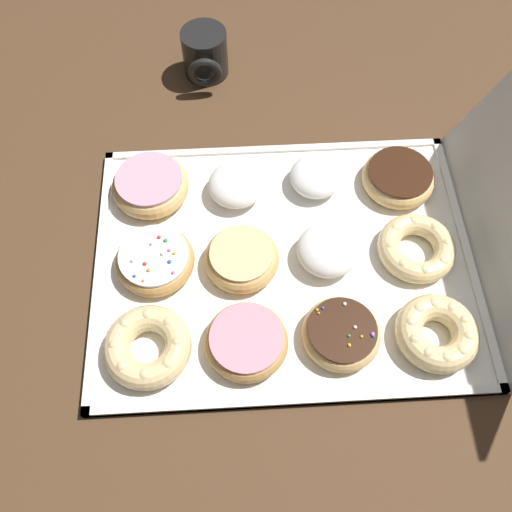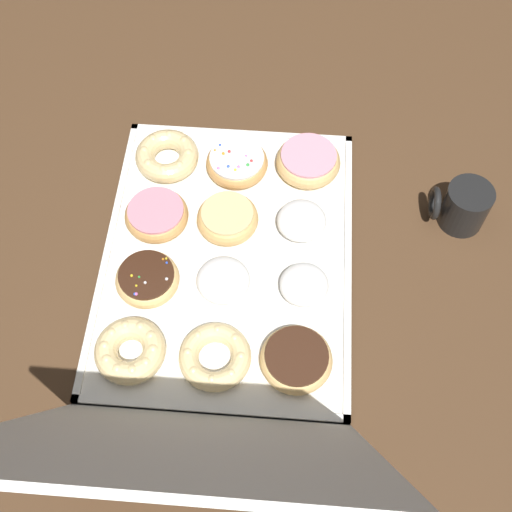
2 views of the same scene
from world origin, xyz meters
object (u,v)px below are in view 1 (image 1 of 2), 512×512
object	(u,v)px
pink_frosted_donut_0	(150,185)
powdered_filled_donut_7	(328,251)
donut_box	(284,261)
cruller_donut_11	(437,333)
cruller_donut_10	(417,248)
sprinkle_donut_1	(155,262)
chocolate_frosted_donut_9	(398,178)
glazed_ring_donut_4	(242,258)
coffee_mug	(205,53)
powdered_filled_donut_6	(316,177)
powdered_filled_donut_3	(236,185)
sprinkle_donut_8	(341,334)
pink_frosted_donut_5	(246,341)
cruller_donut_2	(148,347)

from	to	relation	value
pink_frosted_donut_0	powdered_filled_donut_7	world-z (taller)	powdered_filled_donut_7
donut_box	cruller_donut_11	bearing A→B (deg)	55.60
cruller_donut_10	donut_box	bearing A→B (deg)	-90.13
sprinkle_donut_1	powdered_filled_donut_7	bearing A→B (deg)	90.59
powdered_filled_donut_7	chocolate_frosted_donut_9	world-z (taller)	powdered_filled_donut_7
powdered_filled_donut_7	glazed_ring_donut_4	bearing A→B (deg)	-88.08
sprinkle_donut_1	coffee_mug	world-z (taller)	coffee_mug
glazed_ring_donut_4	powdered_filled_donut_7	bearing A→B (deg)	91.92
pink_frosted_donut_0	powdered_filled_donut_7	xyz separation A→B (m)	(0.13, 0.27, 0.00)
powdered_filled_donut_6	chocolate_frosted_donut_9	distance (m)	0.13
powdered_filled_donut_3	glazed_ring_donut_4	bearing A→B (deg)	1.44
powdered_filled_donut_7	cruller_donut_11	bearing A→B (deg)	45.11
sprinkle_donut_8	cruller_donut_10	bearing A→B (deg)	134.66
pink_frosted_donut_0	sprinkle_donut_1	bearing A→B (deg)	4.70
glazed_ring_donut_4	pink_frosted_donut_5	distance (m)	0.13
donut_box	pink_frosted_donut_0	world-z (taller)	pink_frosted_donut_0
cruller_donut_2	glazed_ring_donut_4	xyz separation A→B (m)	(-0.13, 0.13, 0.00)
powdered_filled_donut_6	cruller_donut_10	world-z (taller)	powdered_filled_donut_6
chocolate_frosted_donut_9	pink_frosted_donut_0	bearing A→B (deg)	-90.68
chocolate_frosted_donut_9	coffee_mug	xyz separation A→B (m)	(-0.28, -0.31, 0.02)
donut_box	sprinkle_donut_1	size ratio (longest dim) A/B	4.84
glazed_ring_donut_4	powdered_filled_donut_6	bearing A→B (deg)	138.67
pink_frosted_donut_5	coffee_mug	xyz separation A→B (m)	(-0.54, -0.05, 0.02)
glazed_ring_donut_4	chocolate_frosted_donut_9	size ratio (longest dim) A/B	0.95
powdered_filled_donut_3	glazed_ring_donut_4	size ratio (longest dim) A/B	0.79
glazed_ring_donut_4	cruller_donut_10	world-z (taller)	glazed_ring_donut_4
donut_box	powdered_filled_donut_6	xyz separation A→B (m)	(-0.14, 0.06, 0.03)
pink_frosted_donut_0	powdered_filled_donut_6	xyz separation A→B (m)	(-0.00, 0.26, 0.00)
pink_frosted_donut_5	cruller_donut_11	size ratio (longest dim) A/B	1.00
glazed_ring_donut_4	powdered_filled_donut_3	bearing A→B (deg)	-178.56
sprinkle_donut_1	donut_box	bearing A→B (deg)	91.08
donut_box	cruller_donut_11	distance (m)	0.24
sprinkle_donut_1	powdered_filled_donut_7	world-z (taller)	powdered_filled_donut_7
sprinkle_donut_8	cruller_donut_10	world-z (taller)	sprinkle_donut_8
pink_frosted_donut_5	cruller_donut_10	size ratio (longest dim) A/B	0.99
cruller_donut_2	powdered_filled_donut_7	bearing A→B (deg)	117.02
sprinkle_donut_1	powdered_filled_donut_7	distance (m)	0.25
powdered_filled_donut_3	sprinkle_donut_8	world-z (taller)	powdered_filled_donut_3
powdered_filled_donut_6	sprinkle_donut_1	bearing A→B (deg)	-60.95
pink_frosted_donut_5	cruller_donut_10	xyz separation A→B (m)	(-0.13, 0.26, -0.00)
powdered_filled_donut_7	cruller_donut_10	world-z (taller)	powdered_filled_donut_7
donut_box	sprinkle_donut_8	size ratio (longest dim) A/B	5.19
pink_frosted_donut_0	sprinkle_donut_1	world-z (taller)	pink_frosted_donut_0
donut_box	powdered_filled_donut_3	distance (m)	0.15
coffee_mug	powdered_filled_donut_7	bearing A→B (deg)	23.03
sprinkle_donut_1	pink_frosted_donut_5	bearing A→B (deg)	44.76
cruller_donut_2	chocolate_frosted_donut_9	world-z (taller)	cruller_donut_2
cruller_donut_2	powdered_filled_donut_7	distance (m)	0.29
cruller_donut_2	pink_frosted_donut_5	size ratio (longest dim) A/B	1.05
cruller_donut_10	chocolate_frosted_donut_9	bearing A→B (deg)	-178.03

